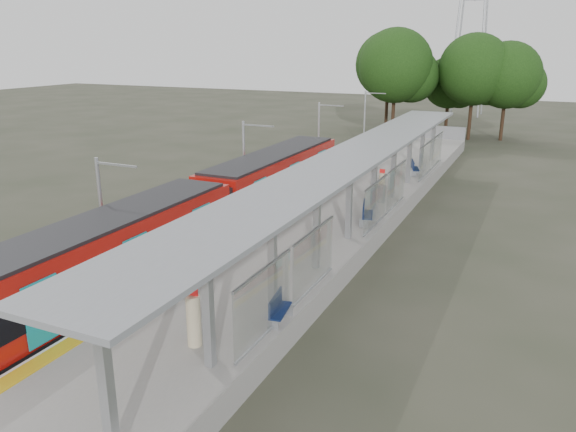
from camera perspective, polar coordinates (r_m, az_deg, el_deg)
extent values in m
plane|color=#474438|center=(16.97, -17.60, -18.88)|extent=(200.00, 200.00, 0.00)
cube|color=#59544C|center=(34.43, -0.95, 0.91)|extent=(3.00, 70.00, 0.24)
cube|color=gray|center=(32.70, 6.17, 0.61)|extent=(6.00, 50.00, 1.00)
cube|color=yellow|center=(33.42, 2.06, 1.98)|extent=(0.60, 50.00, 0.02)
cube|color=#9EA0A5|center=(56.20, 14.53, 8.28)|extent=(6.00, 0.10, 1.20)
cube|color=black|center=(22.67, -17.47, -7.38)|extent=(2.50, 13.50, 0.70)
cube|color=#A8120C|center=(22.08, -17.84, -3.59)|extent=(2.65, 13.50, 2.50)
cube|color=black|center=(22.06, -17.85, -3.47)|extent=(2.72, 12.96, 1.20)
cube|color=black|center=(21.67, -18.15, -0.37)|extent=(2.40, 12.82, 0.15)
cube|color=#0E838E|center=(21.27, -15.08, -4.57)|extent=(0.04, 1.30, 2.00)
cylinder|color=black|center=(20.00, -26.59, -12.90)|extent=(2.20, 0.70, 0.70)
cube|color=black|center=(33.70, -1.45, 1.48)|extent=(2.50, 13.50, 0.70)
cube|color=#A8120C|center=(33.31, -1.47, 4.13)|extent=(2.65, 13.50, 2.50)
cube|color=black|center=(33.30, -1.47, 4.21)|extent=(2.72, 12.96, 1.20)
cube|color=black|center=(33.04, -1.48, 6.33)|extent=(2.40, 12.82, 0.15)
cube|color=#0E838E|center=(32.78, 0.67, 3.65)|extent=(0.04, 1.30, 2.00)
cylinder|color=black|center=(29.81, -5.44, -1.31)|extent=(2.20, 0.70, 0.70)
cube|color=black|center=(27.43, -7.96, 0.56)|extent=(2.30, 0.80, 2.40)
cube|color=#9EA0A5|center=(13.09, -17.95, -16.19)|extent=(0.25, 0.25, 3.50)
cube|color=#9EA0A5|center=(15.79, -8.11, -9.38)|extent=(0.25, 0.25, 3.50)
cube|color=#9EA0A5|center=(18.96, -1.59, -4.54)|extent=(0.25, 0.25, 3.50)
cube|color=#9EA0A5|center=(22.40, 2.94, -1.10)|extent=(0.25, 0.25, 3.50)
cube|color=#9EA0A5|center=(26.00, 6.23, 1.42)|extent=(0.25, 0.25, 3.50)
cube|color=#9EA0A5|center=(29.70, 8.72, 3.31)|extent=(0.25, 0.25, 3.50)
cube|color=#9EA0A5|center=(33.47, 10.66, 4.78)|extent=(0.25, 0.25, 3.50)
cube|color=#9EA0A5|center=(37.29, 12.21, 5.95)|extent=(0.25, 0.25, 3.50)
cube|color=#9EA0A5|center=(41.14, 13.47, 6.89)|extent=(0.25, 0.25, 3.50)
cube|color=#9EA0A5|center=(45.02, 14.53, 7.67)|extent=(0.25, 0.25, 3.50)
cube|color=gray|center=(27.55, 6.91, 6.21)|extent=(3.20, 38.00, 0.16)
cylinder|color=#9EA0A5|center=(28.07, 3.88, 6.33)|extent=(0.24, 38.00, 0.24)
cube|color=silver|center=(17.26, -2.44, -8.83)|extent=(0.05, 3.70, 2.20)
cube|color=silver|center=(20.60, 2.64, -4.39)|extent=(0.05, 3.70, 2.20)
cube|color=silver|center=(27.80, 8.89, 1.17)|extent=(0.05, 3.70, 2.20)
cube|color=silver|center=(31.54, 10.92, 2.98)|extent=(0.05, 3.70, 2.20)
cube|color=silver|center=(39.18, 13.82, 5.55)|extent=(0.05, 3.70, 2.20)
cube|color=silver|center=(43.05, 14.89, 6.48)|extent=(0.05, 3.70, 2.20)
cylinder|color=#382316|center=(67.09, 9.98, 10.68)|extent=(0.36, 0.36, 4.94)
sphere|color=#214814|center=(66.74, 10.20, 14.90)|extent=(7.51, 7.51, 7.51)
cylinder|color=#382316|center=(61.31, 10.62, 10.09)|extent=(0.36, 0.36, 5.02)
sphere|color=#214814|center=(60.92, 10.89, 14.78)|extent=(7.64, 7.64, 7.64)
cylinder|color=#382316|center=(66.38, 15.81, 9.71)|extent=(0.36, 0.36, 3.73)
sphere|color=#214814|center=(66.04, 16.07, 12.91)|extent=(5.67, 5.67, 5.67)
cylinder|color=#382316|center=(62.35, 18.00, 9.57)|extent=(0.36, 0.36, 4.79)
sphere|color=#214814|center=(61.97, 18.42, 13.95)|extent=(7.28, 7.28, 7.28)
cylinder|color=#382316|center=(63.00, 20.96, 9.18)|extent=(0.36, 0.36, 4.44)
sphere|color=#214814|center=(62.63, 21.40, 13.19)|extent=(6.74, 6.74, 6.74)
cylinder|color=#9EA0A5|center=(24.33, -18.31, -0.60)|extent=(0.16, 0.16, 5.40)
cube|color=#9EA0A5|center=(23.06, -17.06, 5.00)|extent=(2.00, 0.08, 0.08)
cylinder|color=#9EA0A5|center=(33.74, -4.48, 5.04)|extent=(0.16, 0.16, 5.40)
cube|color=#9EA0A5|center=(32.84, -3.03, 9.16)|extent=(2.00, 0.08, 0.08)
cylinder|color=#9EA0A5|center=(44.42, 3.12, 8.00)|extent=(0.16, 0.16, 5.40)
cube|color=#9EA0A5|center=(43.74, 4.42, 11.14)|extent=(2.00, 0.08, 0.08)
cylinder|color=#9EA0A5|center=(55.64, 7.78, 9.73)|extent=(0.16, 0.16, 5.40)
cube|color=#9EA0A5|center=(55.09, 8.90, 12.22)|extent=(2.00, 0.08, 0.08)
cube|color=#102050|center=(18.53, -0.78, -9.60)|extent=(0.64, 1.44, 0.06)
cube|color=#102050|center=(18.48, -1.31, -8.72)|extent=(0.28, 1.39, 0.51)
cube|color=#9EA0A5|center=(18.18, -1.54, -10.92)|extent=(0.38, 0.11, 0.41)
cube|color=#9EA0A5|center=(19.08, -0.04, -9.49)|extent=(0.38, 0.11, 0.41)
cube|color=#102050|center=(28.52, 8.09, 0.13)|extent=(0.89, 1.70, 0.06)
cube|color=#102050|center=(28.49, 7.70, 0.81)|extent=(0.49, 1.59, 0.60)
cube|color=#9EA0A5|center=(28.00, 7.68, -0.71)|extent=(0.44, 0.18, 0.48)
cube|color=#9EA0A5|center=(29.19, 8.45, 0.00)|extent=(0.44, 0.18, 0.48)
cube|color=#102050|center=(39.93, 12.80, 4.71)|extent=(0.89, 1.52, 0.06)
cube|color=#102050|center=(39.91, 12.56, 5.15)|extent=(0.53, 1.40, 0.54)
cube|color=#9EA0A5|center=(39.42, 12.60, 4.23)|extent=(0.39, 0.18, 0.43)
cube|color=#9EA0A5|center=(40.54, 12.96, 4.56)|extent=(0.39, 0.18, 0.43)
cylinder|color=#C8B892|center=(17.30, -9.56, -10.45)|extent=(0.43, 0.43, 1.63)
cube|color=red|center=(16.87, -9.72, -7.50)|extent=(0.38, 0.08, 0.27)
cylinder|color=#C8B892|center=(34.00, 9.50, 3.19)|extent=(0.36, 0.36, 1.37)
cube|color=red|center=(33.82, 9.57, 4.54)|extent=(0.32, 0.07, 0.23)
cylinder|color=#9EA0A5|center=(32.61, 9.46, 2.25)|extent=(0.51, 0.51, 0.99)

